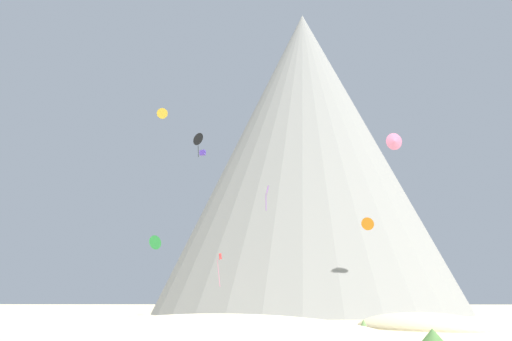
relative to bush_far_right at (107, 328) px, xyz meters
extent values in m
ellipsoid|color=beige|center=(30.61, 6.80, -0.36)|extent=(17.35, 18.24, 3.29)
cone|color=#568442|center=(0.00, 0.00, 0.00)|extent=(1.64, 1.64, 0.73)
cone|color=#668C4C|center=(1.76, -6.68, -0.03)|extent=(2.18, 2.18, 0.66)
cone|color=#668C4C|center=(23.98, 2.39, 0.18)|extent=(1.46, 1.46, 1.09)
cone|color=#477238|center=(26.26, -12.82, 0.18)|extent=(2.30, 2.30, 1.09)
cone|color=gray|center=(22.10, 58.36, 31.49)|extent=(81.92, 81.92, 63.70)
cone|color=gray|center=(15.25, 53.00, 16.23)|extent=(53.11, 53.11, 33.19)
cone|color=gray|center=(19.31, 66.19, 10.16)|extent=(51.58, 51.58, 21.05)
cube|color=#5138B2|center=(3.15, 40.09, 27.10)|extent=(1.11, 1.07, 0.56)
cube|color=#5138B2|center=(3.15, 40.09, 27.52)|extent=(1.11, 1.07, 0.56)
cone|color=black|center=(3.54, 31.88, 27.38)|extent=(2.03, 1.65, 2.12)
cylinder|color=black|center=(3.54, 31.88, 25.39)|extent=(0.14, 0.29, 1.86)
cone|color=green|center=(4.15, 0.48, 7.95)|extent=(1.55, 1.20, 1.41)
cone|color=orange|center=(25.06, 3.64, 10.06)|extent=(1.50, 1.22, 1.36)
cube|color=purple|center=(14.64, 24.34, 17.67)|extent=(0.30, 0.68, 1.14)
cylinder|color=purple|center=(14.41, 24.34, 15.86)|extent=(0.10, 0.35, 2.52)
cone|color=pink|center=(33.16, 25.43, 24.90)|extent=(2.56, 1.08, 2.51)
cone|color=gold|center=(-1.49, 27.29, 30.19)|extent=(1.72, 0.83, 1.68)
cube|color=red|center=(7.46, 30.44, 8.70)|extent=(0.35, 1.19, 1.06)
cylinder|color=pink|center=(7.24, 30.44, 6.24)|extent=(0.50, 0.54, 4.01)
camera|label=1|loc=(15.51, -52.13, 2.85)|focal=38.52mm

